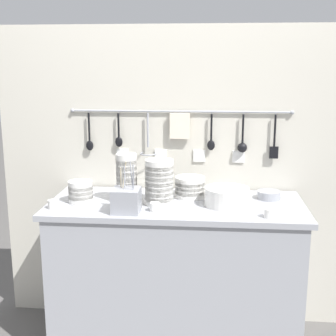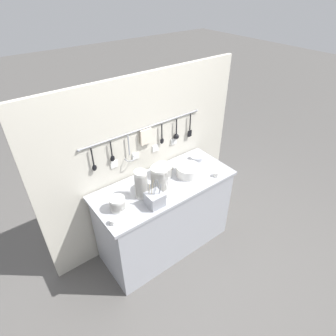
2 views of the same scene
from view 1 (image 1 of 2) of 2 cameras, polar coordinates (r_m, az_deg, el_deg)
counter at (r=2.68m, az=0.95°, el=-12.91°), size 1.37×0.58×0.85m
back_wall at (r=2.82m, az=1.48°, el=-1.27°), size 2.17×0.11×1.80m
bowl_stack_short_front at (r=2.46m, az=-1.07°, el=-1.75°), size 0.15×0.15×0.24m
bowl_stack_back_corner at (r=2.56m, az=-10.60°, el=-2.85°), size 0.13×0.13×0.12m
bowl_stack_nested_right at (r=2.51m, az=-5.06°, el=-1.27°), size 0.11×0.11×0.27m
bowl_stack_tall_left at (r=2.61m, az=2.68°, el=-2.34°), size 0.17×0.17×0.12m
plate_stack at (r=2.48m, az=7.18°, el=-3.48°), size 0.23×0.23×0.10m
steel_mixing_bowl at (r=2.65m, az=12.20°, el=-3.22°), size 0.13×0.13×0.04m
cutlery_caddy at (r=2.36m, az=-5.11°, el=-3.91°), size 0.14×0.14×0.26m
cup_back_left at (r=2.66m, az=5.44°, el=-2.94°), size 0.05×0.05×0.05m
cup_back_right at (r=2.49m, az=-13.86°, el=-4.30°), size 0.05×0.05×0.05m
cup_beside_plates at (r=2.33m, az=12.24°, el=-5.42°), size 0.05×0.05×0.05m
cup_mid_row at (r=2.38m, az=-1.62°, el=-4.76°), size 0.05×0.05×0.05m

